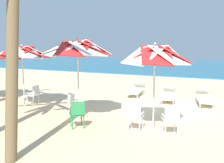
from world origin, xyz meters
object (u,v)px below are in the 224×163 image
(beach_umbrella_0, at_px, (155,56))
(plastic_chair_2, at_px, (74,103))
(beach_umbrella_2, at_px, (22,53))
(plastic_chair_0, at_px, (135,115))
(plastic_chair_1, at_px, (171,118))
(sun_lounger_2, at_px, (136,90))
(palm_tree_1, at_px, (10,3))
(plastic_chair_3, at_px, (77,113))
(plastic_chair_4, at_px, (34,94))
(sun_lounger_0, at_px, (204,98))
(beach_umbrella_1, at_px, (78,49))
(sun_lounger_1, at_px, (169,95))

(beach_umbrella_0, height_order, plastic_chair_2, beach_umbrella_0)
(beach_umbrella_0, relative_size, beach_umbrella_2, 1.00)
(beach_umbrella_0, distance_m, plastic_chair_0, 1.86)
(plastic_chair_0, xyz_separation_m, plastic_chair_1, (1.04, 0.17, 0.00))
(sun_lounger_2, distance_m, palm_tree_1, 8.71)
(plastic_chair_1, height_order, plastic_chair_3, same)
(plastic_chair_3, height_order, plastic_chair_4, same)
(plastic_chair_3, height_order, sun_lounger_2, plastic_chair_3)
(beach_umbrella_0, height_order, plastic_chair_1, beach_umbrella_0)
(palm_tree_1, bearing_deg, sun_lounger_2, 92.35)
(beach_umbrella_0, xyz_separation_m, plastic_chair_1, (0.57, -0.13, -1.77))
(plastic_chair_2, relative_size, plastic_chair_4, 1.00)
(sun_lounger_0, relative_size, sun_lounger_2, 1.01)
(plastic_chair_1, height_order, sun_lounger_0, plastic_chair_1)
(sun_lounger_2, bearing_deg, plastic_chair_0, -68.76)
(sun_lounger_2, bearing_deg, beach_umbrella_1, -91.65)
(beach_umbrella_0, height_order, sun_lounger_1, beach_umbrella_0)
(beach_umbrella_1, bearing_deg, sun_lounger_1, 65.83)
(beach_umbrella_0, relative_size, plastic_chair_0, 3.08)
(beach_umbrella_1, height_order, sun_lounger_1, beach_umbrella_1)
(plastic_chair_4, distance_m, palm_tree_1, 6.10)
(plastic_chair_0, height_order, beach_umbrella_1, beach_umbrella_1)
(plastic_chair_0, xyz_separation_m, sun_lounger_2, (-2.04, 5.26, -0.22))
(beach_umbrella_0, distance_m, beach_umbrella_1, 2.68)
(plastic_chair_2, xyz_separation_m, palm_tree_1, (0.92, -3.33, 2.93))
(plastic_chair_1, distance_m, plastic_chair_2, 3.69)
(plastic_chair_1, height_order, plastic_chair_2, same)
(plastic_chair_2, distance_m, sun_lounger_1, 4.93)
(beach_umbrella_1, distance_m, sun_lounger_1, 5.46)
(plastic_chair_1, xyz_separation_m, plastic_chair_2, (-3.68, 0.31, 0.00))
(plastic_chair_4, relative_size, sun_lounger_1, 0.39)
(plastic_chair_0, bearing_deg, sun_lounger_2, 111.24)
(plastic_chair_1, xyz_separation_m, plastic_chair_3, (-2.74, -0.77, 0.00))
(plastic_chair_1, distance_m, palm_tree_1, 5.03)
(sun_lounger_0, height_order, sun_lounger_1, same)
(plastic_chair_3, bearing_deg, plastic_chair_4, 154.91)
(plastic_chair_0, height_order, sun_lounger_0, plastic_chair_0)
(plastic_chair_3, bearing_deg, plastic_chair_0, 19.66)
(beach_umbrella_0, distance_m, plastic_chair_1, 1.87)
(plastic_chair_0, bearing_deg, sun_lounger_1, 91.76)
(plastic_chair_2, bearing_deg, plastic_chair_0, -10.26)
(plastic_chair_0, height_order, sun_lounger_1, plastic_chair_0)
(plastic_chair_2, relative_size, palm_tree_1, 0.16)
(beach_umbrella_2, relative_size, sun_lounger_1, 1.20)
(sun_lounger_2, bearing_deg, plastic_chair_2, -97.01)
(beach_umbrella_0, distance_m, beach_umbrella_2, 5.91)
(beach_umbrella_0, distance_m, sun_lounger_0, 4.98)
(beach_umbrella_0, height_order, plastic_chair_3, beach_umbrella_0)
(plastic_chair_1, relative_size, palm_tree_1, 0.16)
(plastic_chair_1, bearing_deg, beach_umbrella_2, 175.90)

